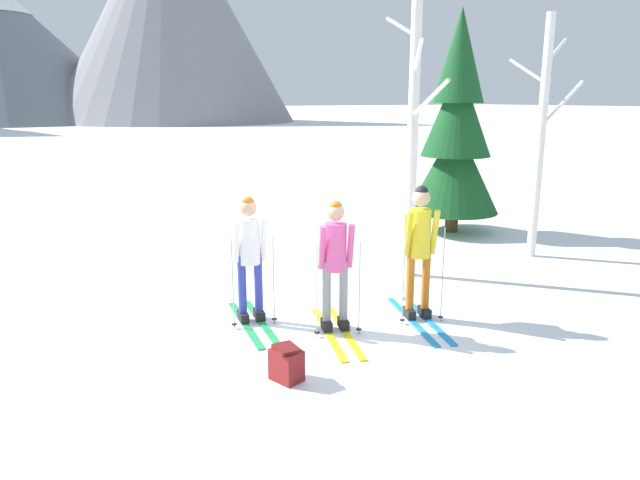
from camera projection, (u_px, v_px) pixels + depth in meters
ground_plane at (326, 321)px, 7.92m from camera, size 400.00×400.00×0.00m
skier_in_white at (250, 255)px, 7.68m from camera, size 0.60×1.76×1.69m
skier_in_pink at (335, 259)px, 7.39m from camera, size 0.83×1.78×1.69m
skier_in_yellow at (419, 244)px, 7.79m from camera, size 0.84×1.80×1.81m
pine_tree_near at (456, 133)px, 12.69m from camera, size 1.96×1.96×4.75m
birch_tree_tall at (414, 114)px, 9.35m from camera, size 0.40×1.35×5.26m
birch_tree_slender at (541, 135)px, 10.66m from camera, size 0.99×1.04×4.35m
backpack_on_snow_front at (286, 364)px, 6.21m from camera, size 0.33×0.38×0.38m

